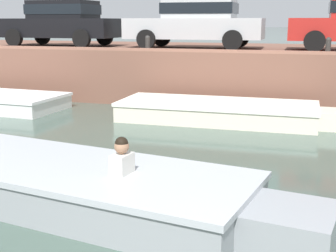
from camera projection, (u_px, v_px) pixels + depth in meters
The scene contains 9 objects.
ground_plane at pixel (198, 172), 7.79m from camera, with size 400.00×400.00×0.00m, color #42564C.
far_quay_wall at pixel (258, 72), 15.63m from camera, with size 60.00×6.00×1.61m, color brown.
far_wall_coping at pixel (248, 52), 12.76m from camera, with size 60.00×0.24×0.08m, color #925F4C.
boat_moored_central_cream at pixel (226, 112), 11.71m from camera, with size 5.88×1.99×0.48m.
motorboat_passing at pixel (92, 188), 6.27m from camera, with size 5.95×2.60×1.03m.
car_leftmost_black at pixel (61, 21), 16.25m from camera, with size 4.17×1.96×1.54m.
car_left_inner_silver at pixel (197, 21), 14.86m from camera, with size 4.38×1.95×1.54m.
mooring_bollard_mid at pixel (148, 43), 13.69m from camera, with size 0.15×0.15×0.45m.
mooring_bollard_east at pixel (328, 45), 12.24m from camera, with size 0.15×0.15×0.45m.
Camera 1 is at (1.71, -1.64, 2.46)m, focal length 50.00 mm.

